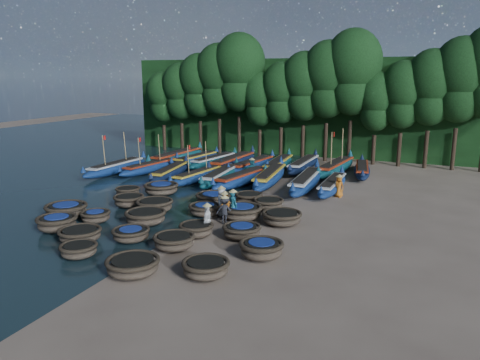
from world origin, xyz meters
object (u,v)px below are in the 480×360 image
at_px(long_boat_4, 221,176).
at_px(long_boat_0, 116,167).
at_px(coracle_3, 133,265).
at_px(long_boat_17, 362,170).
at_px(fisherman_2, 225,205).
at_px(coracle_6, 80,234).
at_px(fisherman_1, 233,204).
at_px(fisherman_6, 339,185).
at_px(coracle_12, 146,217).
at_px(long_boat_9, 177,157).
at_px(long_boat_1, 151,167).
at_px(long_boat_15, 304,165).
at_px(coracle_22, 213,198).
at_px(coracle_7, 131,234).
at_px(coracle_18, 241,212).
at_px(coracle_11, 95,216).
at_px(long_boat_8, 332,185).
at_px(coracle_16, 155,205).
at_px(long_boat_6, 270,177).
at_px(long_boat_2, 170,172).
at_px(fisherman_0, 222,201).
at_px(coracle_9, 261,249).
at_px(coracle_2, 79,250).
at_px(coracle_13, 196,229).
at_px(coracle_20, 128,191).
at_px(long_boat_12, 233,162).
at_px(long_boat_3, 198,176).
at_px(long_boat_16, 336,167).
at_px(long_boat_5, 243,178).
at_px(fisherman_4, 207,218).
at_px(coracle_8, 174,241).
at_px(long_boat_10, 196,159).
at_px(fisherman_3, 225,210).
at_px(coracle_23, 249,198).
at_px(long_boat_14, 278,165).
at_px(coracle_17, 205,209).
at_px(coracle_14, 242,231).
at_px(coracle_24, 269,204).
at_px(coracle_4, 206,268).
at_px(coracle_21, 161,188).
at_px(coracle_10, 66,210).
at_px(coracle_19, 282,217).
at_px(fisherman_5, 252,168).
at_px(coracle_5, 57,223).
at_px(long_boat_13, 252,165).

bearing_deg(long_boat_4, long_boat_0, 178.01).
distance_m(coracle_3, long_boat_17, 25.02).
bearing_deg(fisherman_2, coracle_6, -74.52).
distance_m(fisherman_1, fisherman_6, 9.09).
relative_size(coracle_12, long_boat_9, 0.30).
distance_m(long_boat_1, long_boat_15, 13.42).
bearing_deg(long_boat_15, coracle_22, -99.62).
height_order(coracle_7, coracle_18, coracle_18).
distance_m(coracle_11, long_boat_8, 16.69).
bearing_deg(coracle_16, fisherman_1, 3.56).
xyz_separation_m(long_boat_4, long_boat_6, (3.79, 0.90, 0.05)).
relative_size(coracle_16, long_boat_9, 0.30).
bearing_deg(coracle_12, coracle_6, -111.99).
xyz_separation_m(long_boat_2, fisherman_0, (8.27, -7.80, 0.40)).
height_order(coracle_9, long_boat_17, long_boat_17).
xyz_separation_m(coracle_18, fisherman_2, (-0.86, -0.43, 0.39)).
distance_m(coracle_2, long_boat_17, 25.44).
xyz_separation_m(coracle_13, fisherman_1, (0.67, 3.30, 0.57)).
bearing_deg(coracle_18, long_boat_8, 67.86).
height_order(coracle_20, long_boat_1, long_boat_1).
height_order(coracle_22, long_boat_2, long_boat_2).
relative_size(coracle_22, long_boat_8, 0.31).
relative_size(coracle_9, long_boat_12, 0.25).
xyz_separation_m(long_boat_3, long_boat_16, (9.53, 7.12, 0.11)).
height_order(long_boat_5, fisherman_4, fisherman_4).
bearing_deg(coracle_8, coracle_2, -144.08).
height_order(long_boat_10, fisherman_3, fisherman_3).
bearing_deg(long_boat_16, coracle_23, -99.19).
bearing_deg(coracle_11, fisherman_6, 43.55).
bearing_deg(long_boat_15, long_boat_14, -151.59).
bearing_deg(coracle_2, coracle_17, 73.56).
bearing_deg(long_boat_2, long_boat_15, 29.19).
height_order(coracle_12, coracle_14, coracle_12).
height_order(coracle_24, fisherman_2, fisherman_2).
distance_m(coracle_13, coracle_22, 6.24).
distance_m(long_boat_15, fisherman_2, 15.76).
height_order(coracle_17, fisherman_1, fisherman_1).
xyz_separation_m(coracle_4, coracle_18, (-1.71, 8.03, 0.05)).
distance_m(long_boat_0, long_boat_5, 11.66).
xyz_separation_m(coracle_21, long_boat_1, (-4.93, 6.17, 0.05)).
distance_m(long_boat_10, fisherman_1, 18.07).
bearing_deg(coracle_10, coracle_18, 21.03).
xyz_separation_m(coracle_19, coracle_21, (-9.97, 3.25, 0.03)).
bearing_deg(long_boat_14, fisherman_2, -87.46).
bearing_deg(coracle_22, coracle_12, -108.02).
height_order(coracle_19, fisherman_5, fisherman_5).
distance_m(long_boat_3, fisherman_2, 10.35).
bearing_deg(long_boat_0, coracle_5, -62.18).
xyz_separation_m(coracle_4, coracle_7, (-5.51, 2.44, -0.04)).
bearing_deg(coracle_6, long_boat_13, 85.59).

